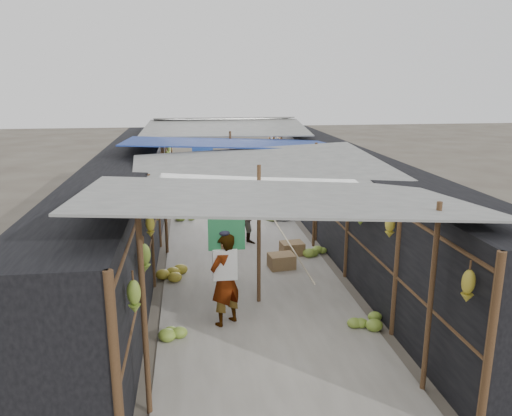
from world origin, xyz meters
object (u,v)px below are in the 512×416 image
crate_near (281,261)px  shopper_blue (247,215)px  black_basin (282,217)px  vendor_seated (274,195)px  vendor_elderly (225,280)px

crate_near → shopper_blue: 1.95m
black_basin → shopper_blue: 2.63m
crate_near → black_basin: crate_near is taller
crate_near → vendor_seated: bearing=75.2°
crate_near → vendor_elderly: vendor_elderly is taller
crate_near → shopper_blue: (-0.56, 1.76, 0.62)m
crate_near → vendor_seated: (0.72, 5.13, 0.32)m
vendor_elderly → vendor_seated: 7.86m
black_basin → crate_near: bearing=-101.0°
vendor_elderly → vendor_seated: (2.14, 7.56, -0.33)m
black_basin → shopper_blue: size_ratio=0.36×
crate_near → black_basin: size_ratio=0.96×
vendor_seated → shopper_blue: bearing=-43.1°
black_basin → shopper_blue: (-1.32, -2.16, 0.70)m
black_basin → shopper_blue: shopper_blue is taller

